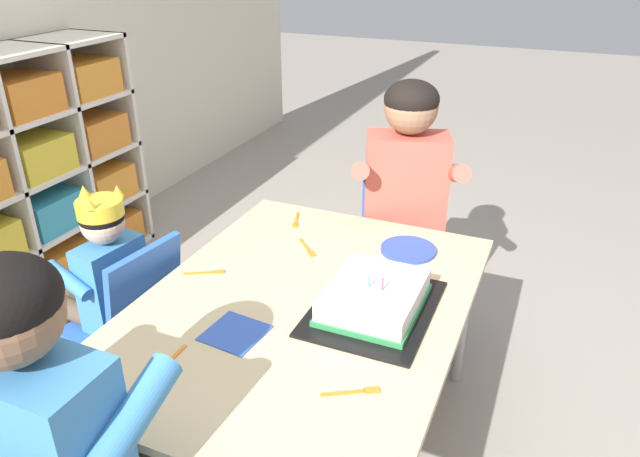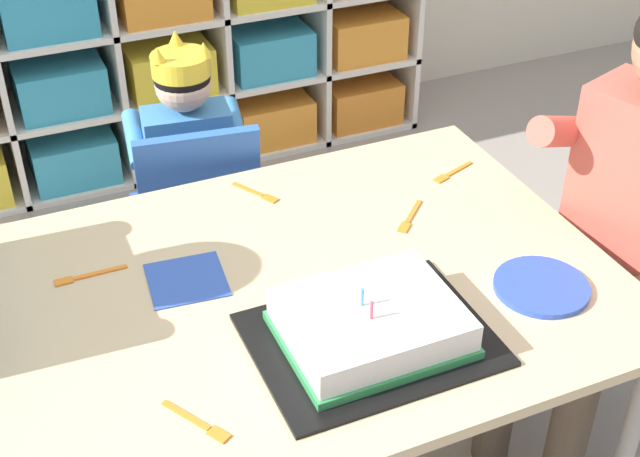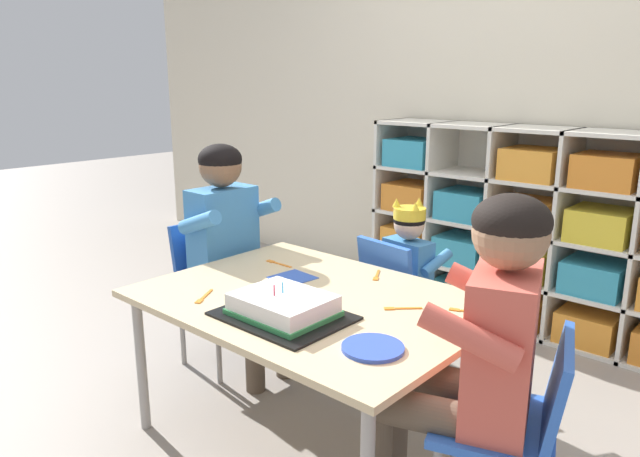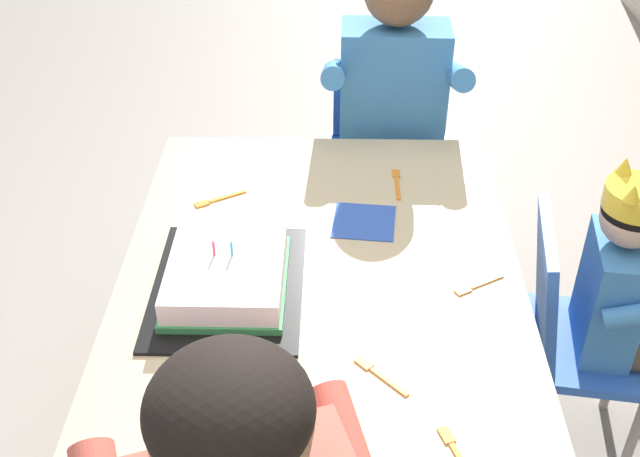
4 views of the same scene
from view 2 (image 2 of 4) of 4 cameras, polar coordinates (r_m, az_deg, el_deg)
The scene contains 13 objects.
storage_cubby_shelf at distance 3.05m, azimuth -10.05°, elevation 12.89°, with size 1.82×0.34×1.08m.
activity_table at distance 1.70m, azimuth -1.20°, elevation -4.80°, with size 1.19×0.88×0.57m.
classroom_chair_blue at distance 2.23m, azimuth -7.87°, elevation 0.95°, with size 0.35×0.34×0.66m.
child_with_crown at distance 2.26m, azimuth -8.60°, elevation 5.07°, with size 0.32×0.32×0.82m.
guest_at_table_side at distance 1.88m, azimuth 19.67°, elevation 1.85°, with size 0.48×0.46×1.05m.
birthday_cake_on_tray at distance 1.54m, azimuth 3.32°, elevation -6.40°, with size 0.41×0.32×0.11m.
paper_plate_stack at distance 1.71m, azimuth 14.14°, elevation -3.66°, with size 0.18×0.18×0.01m, color blue.
paper_napkin_square at distance 1.70m, azimuth -8.62°, elevation -3.30°, with size 0.15×0.15×0.00m, color #3356B7.
fork_at_table_front_edge at distance 1.86m, azimuth 5.81°, elevation 0.66°, with size 0.10×0.10×0.00m.
fork_near_cake_tray at distance 1.43m, azimuth -7.81°, elevation -12.38°, with size 0.08×0.12×0.00m.
fork_beside_plate_stack at distance 2.03m, azimuth 8.48°, elevation 3.56°, with size 0.12×0.06×0.00m.
fork_scattered_mid_table at distance 1.75m, azimuth -14.92°, elevation -2.99°, with size 0.14×0.02×0.00m.
fork_near_child_seat at distance 1.94m, azimuth -4.04°, elevation 2.27°, with size 0.07×0.11×0.00m.
Camera 2 is at (-0.49, -1.22, 1.61)m, focal length 49.43 mm.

